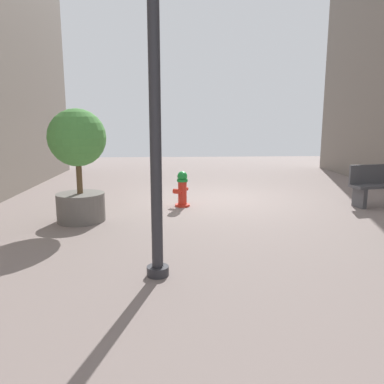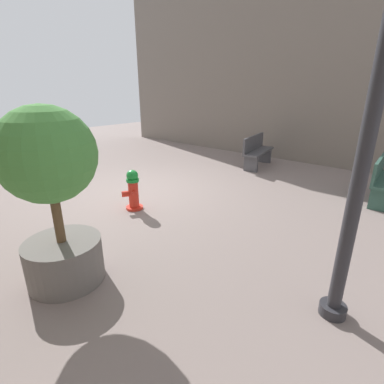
% 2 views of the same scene
% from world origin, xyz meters
% --- Properties ---
extents(ground_plane, '(23.40, 23.40, 0.00)m').
position_xyz_m(ground_plane, '(0.00, 0.00, 0.00)').
color(ground_plane, gray).
extents(building_facade_left, '(0.70, 18.00, 7.91)m').
position_xyz_m(building_facade_left, '(-5.57, 2.70, 3.96)').
color(building_facade_left, slate).
rests_on(building_facade_left, ground_plane).
extents(fire_hydrant, '(0.40, 0.40, 0.81)m').
position_xyz_m(fire_hydrant, '(0.86, 0.73, 0.41)').
color(fire_hydrant, red).
rests_on(fire_hydrant, ground_plane).
extents(bench_near, '(1.67, 0.70, 0.95)m').
position_xyz_m(bench_near, '(-3.78, 0.93, 0.49)').
color(bench_near, '#4C4C51').
rests_on(bench_near, ground_plane).
extents(bench_far, '(1.59, 0.52, 0.95)m').
position_xyz_m(bench_far, '(-2.91, 4.42, 0.49)').
color(bench_far, '#33594C').
rests_on(bench_far, ground_plane).
extents(planter_tree, '(1.09, 1.09, 2.17)m').
position_xyz_m(planter_tree, '(2.88, 1.92, 1.26)').
color(planter_tree, slate).
rests_on(planter_tree, ground_plane).
extents(street_lamp, '(0.36, 0.36, 4.13)m').
position_xyz_m(street_lamp, '(1.31, 4.68, 2.55)').
color(street_lamp, '#2D2D33').
rests_on(street_lamp, ground_plane).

